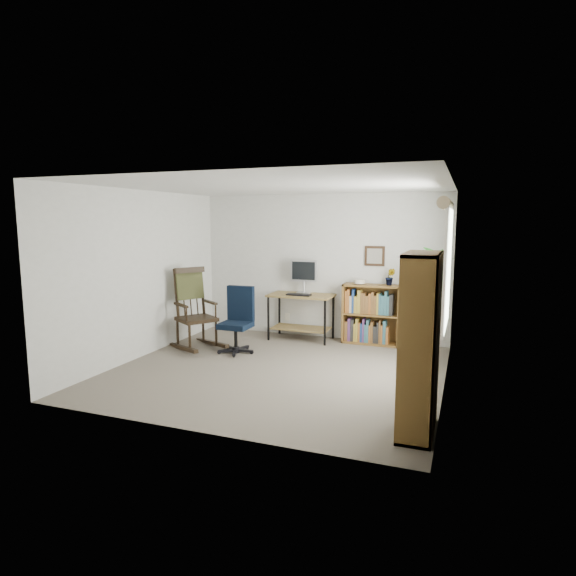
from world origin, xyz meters
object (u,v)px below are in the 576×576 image
at_px(tall_bookshelf, 420,344).
at_px(low_bookshelf, 371,314).
at_px(desk, 301,317).
at_px(rocking_chair, 196,308).
at_px(office_chair, 236,320).

bearing_deg(tall_bookshelf, low_bookshelf, 108.42).
height_order(desk, rocking_chair, rocking_chair).
xyz_separation_m(desk, rocking_chair, (-1.33, -1.09, 0.25)).
bearing_deg(office_chair, low_bookshelf, 32.66).
height_order(desk, tall_bookshelf, tall_bookshelf).
xyz_separation_m(low_bookshelf, tall_bookshelf, (1.03, -3.09, 0.36)).
relative_size(desk, office_chair, 1.05).
xyz_separation_m(desk, low_bookshelf, (1.15, 0.12, 0.10)).
xyz_separation_m(office_chair, rocking_chair, (-0.68, 0.03, 0.13)).
xyz_separation_m(rocking_chair, tall_bookshelf, (3.51, -1.88, 0.21)).
distance_m(desk, tall_bookshelf, 3.71).
height_order(office_chair, tall_bookshelf, tall_bookshelf).
distance_m(office_chair, rocking_chair, 0.70).
distance_m(desk, low_bookshelf, 1.16).
relative_size(office_chair, rocking_chair, 0.79).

